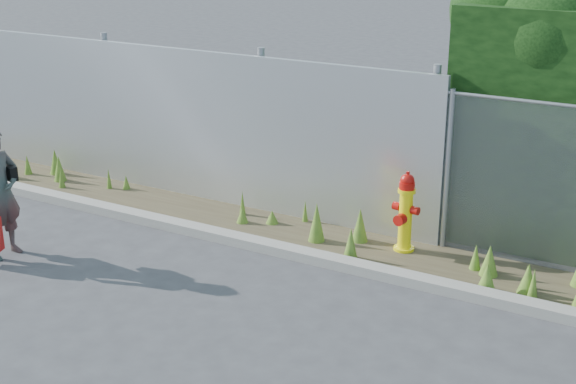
# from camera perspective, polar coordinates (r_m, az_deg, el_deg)

# --- Properties ---
(ground) EXTENTS (80.00, 80.00, 0.00)m
(ground) POSITION_cam_1_polar(r_m,az_deg,el_deg) (8.37, -3.01, -9.61)
(ground) COLOR #3B3B3E
(ground) RESTS_ON ground
(curb) EXTENTS (16.00, 0.22, 0.12)m
(curb) POSITION_cam_1_polar(r_m,az_deg,el_deg) (9.74, 2.71, -4.83)
(curb) COLOR gray
(curb) RESTS_ON ground
(weed_strip) EXTENTS (16.00, 1.31, 0.55)m
(weed_strip) POSITION_cam_1_polar(r_m,az_deg,el_deg) (10.08, 6.80, -3.67)
(weed_strip) COLOR #453A27
(weed_strip) RESTS_ON ground
(corrugated_fence) EXTENTS (8.50, 0.21, 2.30)m
(corrugated_fence) POSITION_cam_1_polar(r_m,az_deg,el_deg) (12.03, -8.46, 5.01)
(corrugated_fence) COLOR silver
(corrugated_fence) RESTS_ON ground
(fire_hydrant) EXTENTS (0.35, 0.32, 1.05)m
(fire_hydrant) POSITION_cam_1_polar(r_m,az_deg,el_deg) (10.03, 8.35, -1.51)
(fire_hydrant) COLOR #FFEB0D
(fire_hydrant) RESTS_ON ground
(black_shoulder_bag) EXTENTS (0.24, 0.10, 0.18)m
(black_shoulder_bag) POSITION_cam_1_polar(r_m,az_deg,el_deg) (10.35, -19.19, 1.30)
(black_shoulder_bag) COLOR black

